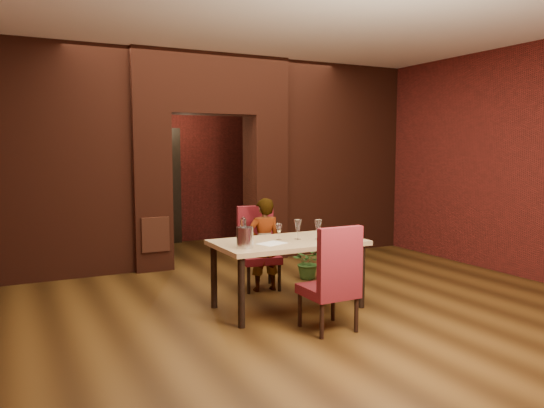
{
  "coord_description": "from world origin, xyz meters",
  "views": [
    {
      "loc": [
        -2.85,
        -5.76,
        1.78
      ],
      "look_at": [
        0.06,
        0.0,
        1.1
      ],
      "focal_mm": 35.0,
      "sensor_mm": 36.0,
      "label": 1
    }
  ],
  "objects": [
    {
      "name": "rear_door",
      "position": [
        -0.4,
        3.94,
        1.05
      ],
      "size": [
        0.9,
        0.08,
        2.1
      ],
      "primitive_type": "cube",
      "color": "black",
      "rests_on": "ground"
    },
    {
      "name": "lintel",
      "position": [
        0.0,
        2.0,
        2.75
      ],
      "size": [
        2.45,
        0.55,
        0.9
      ],
      "primitive_type": "cube",
      "color": "maroon",
      "rests_on": "ground"
    },
    {
      "name": "ceiling",
      "position": [
        0.0,
        0.0,
        3.2
      ],
      "size": [
        7.0,
        8.0,
        0.04
      ],
      "primitive_type": "cube",
      "color": "silver",
      "rests_on": "ground"
    },
    {
      "name": "potted_plant",
      "position": [
        0.81,
        0.4,
        0.23
      ],
      "size": [
        0.56,
        0.56,
        0.47
      ],
      "primitive_type": "imported",
      "rotation": [
        0.0,
        0.0,
        0.82
      ],
      "color": "#335E26",
      "rests_on": "ground"
    },
    {
      "name": "wine_bucket",
      "position": [
        -0.68,
        -0.85,
        0.87
      ],
      "size": [
        0.18,
        0.18,
        0.21
      ],
      "primitive_type": "cylinder",
      "color": "silver",
      "rests_on": "dining_table"
    },
    {
      "name": "chair_near",
      "position": [
        -0.06,
        -1.47,
        0.52
      ],
      "size": [
        0.48,
        0.48,
        1.05
      ],
      "primitive_type": "cube",
      "rotation": [
        0.0,
        0.0,
        3.16
      ],
      "color": "maroon",
      "rests_on": "ground"
    },
    {
      "name": "wine_glass_c",
      "position": [
        0.26,
        -0.77,
        0.88
      ],
      "size": [
        0.09,
        0.09,
        0.23
      ],
      "primitive_type": null,
      "color": "white",
      "rests_on": "dining_table"
    },
    {
      "name": "rear_door_frame",
      "position": [
        -0.4,
        3.9,
        1.05
      ],
      "size": [
        1.02,
        0.04,
        2.22
      ],
      "primitive_type": "cube",
      "color": "black",
      "rests_on": "ground"
    },
    {
      "name": "wing_wall_left",
      "position": [
        -2.36,
        2.0,
        1.6
      ],
      "size": [
        2.28,
        0.35,
        3.2
      ],
      "primitive_type": "cube",
      "color": "maroon",
      "rests_on": "ground"
    },
    {
      "name": "wine_glass_b",
      "position": [
        0.05,
        -0.67,
        0.88
      ],
      "size": [
        0.09,
        0.09,
        0.23
      ],
      "primitive_type": null,
      "color": "white",
      "rests_on": "dining_table"
    },
    {
      "name": "vent_panel",
      "position": [
        -0.95,
        1.71,
        0.55
      ],
      "size": [
        0.4,
        0.03,
        0.5
      ],
      "primitive_type": "cube",
      "color": "#A04B2E",
      "rests_on": "ground"
    },
    {
      "name": "pillar_right",
      "position": [
        0.95,
        2.0,
        1.15
      ],
      "size": [
        0.55,
        0.55,
        2.3
      ],
      "primitive_type": "cube",
      "color": "maroon",
      "rests_on": "ground"
    },
    {
      "name": "wall_right",
      "position": [
        3.5,
        0.0,
        1.6
      ],
      "size": [
        0.04,
        8.0,
        3.2
      ],
      "primitive_type": "cube",
      "color": "maroon",
      "rests_on": "ground"
    },
    {
      "name": "dining_table",
      "position": [
        -0.07,
        -0.66,
        0.38
      ],
      "size": [
        1.64,
        0.93,
        0.77
      ],
      "primitive_type": "cube",
      "rotation": [
        0.0,
        0.0,
        0.01
      ],
      "color": "tan",
      "rests_on": "ground"
    },
    {
      "name": "wall_back",
      "position": [
        0.0,
        4.0,
        1.6
      ],
      "size": [
        7.0,
        0.04,
        3.2
      ],
      "primitive_type": "cube",
      "color": "maroon",
      "rests_on": "ground"
    },
    {
      "name": "tasting_sheet",
      "position": [
        -0.33,
        -0.76,
        0.77
      ],
      "size": [
        0.35,
        0.3,
        0.0
      ],
      "primitive_type": "cube",
      "rotation": [
        0.0,
        0.0,
        0.35
      ],
      "color": "white",
      "rests_on": "dining_table"
    },
    {
      "name": "chair_far",
      "position": [
        -0.0,
        0.22,
        0.52
      ],
      "size": [
        0.54,
        0.54,
        1.04
      ],
      "primitive_type": "cube",
      "rotation": [
        0.0,
        0.0,
        -0.16
      ],
      "color": "maroon",
      "rests_on": "ground"
    },
    {
      "name": "wing_wall_right",
      "position": [
        2.36,
        2.0,
        1.6
      ],
      "size": [
        2.28,
        0.35,
        3.2
      ],
      "primitive_type": "cube",
      "color": "maroon",
      "rests_on": "ground"
    },
    {
      "name": "person_seated",
      "position": [
        0.01,
        0.11,
        0.59
      ],
      "size": [
        0.46,
        0.33,
        1.17
      ],
      "primitive_type": "imported",
      "rotation": [
        0.0,
        0.0,
        3.03
      ],
      "color": "silver",
      "rests_on": "ground"
    },
    {
      "name": "water_bottle",
      "position": [
        -0.59,
        -0.62,
        0.91
      ],
      "size": [
        0.07,
        0.07,
        0.29
      ],
      "primitive_type": "cylinder",
      "color": "white",
      "rests_on": "dining_table"
    },
    {
      "name": "pillar_left",
      "position": [
        -0.95,
        2.0,
        1.15
      ],
      "size": [
        0.55,
        0.55,
        2.3
      ],
      "primitive_type": "cube",
      "color": "maroon",
      "rests_on": "ground"
    },
    {
      "name": "wine_glass_a",
      "position": [
        -0.15,
        -0.59,
        0.86
      ],
      "size": [
        0.07,
        0.07,
        0.18
      ],
      "primitive_type": null,
      "color": "white",
      "rests_on": "dining_table"
    },
    {
      "name": "floor",
      "position": [
        0.0,
        0.0,
        0.0
      ],
      "size": [
        8.0,
        8.0,
        0.0
      ],
      "primitive_type": "plane",
      "color": "#482E12",
      "rests_on": "ground"
    }
  ]
}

